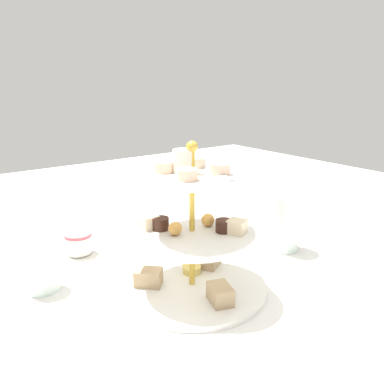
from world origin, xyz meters
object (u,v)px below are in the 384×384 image
tiered_serving_stand (192,243)px  butter_knife_right (163,227)px  water_glass_tall_right (285,223)px  teacup_with_saucer (79,244)px  butter_knife_left (377,364)px  water_glass_short_left (41,270)px

tiered_serving_stand → butter_knife_right: (0.30, -0.13, -0.09)m
tiered_serving_stand → water_glass_tall_right: tiered_serving_stand is taller
teacup_with_saucer → butter_knife_left: teacup_with_saucer is taller
butter_knife_right → tiered_serving_stand: bearing=87.5°
water_glass_short_left → butter_knife_right: (0.14, -0.35, -0.04)m
butter_knife_right → teacup_with_saucer: bearing=28.5°
butter_knife_left → water_glass_tall_right: bearing=44.6°
tiered_serving_stand → teacup_with_saucer: tiered_serving_stand is taller
tiered_serving_stand → teacup_with_saucer: 0.29m
water_glass_short_left → butter_knife_left: bearing=-147.9°
tiered_serving_stand → teacup_with_saucer: (0.26, 0.11, -0.07)m
water_glass_short_left → teacup_with_saucer: size_ratio=0.85×
butter_knife_left → butter_knife_right: bearing=70.4°
water_glass_tall_right → butter_knife_left: size_ratio=0.73×
water_glass_tall_right → water_glass_short_left: 0.51m
tiered_serving_stand → butter_knife_left: (-0.31, -0.08, -0.09)m
tiered_serving_stand → butter_knife_left: tiered_serving_stand is taller
water_glass_tall_right → butter_knife_left: bearing=149.6°
water_glass_tall_right → teacup_with_saucer: (0.25, 0.38, -0.04)m
butter_knife_left → butter_knife_right: same height
teacup_with_saucer → water_glass_tall_right: bearing=-122.6°
water_glass_tall_right → water_glass_short_left: bearing=73.9°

